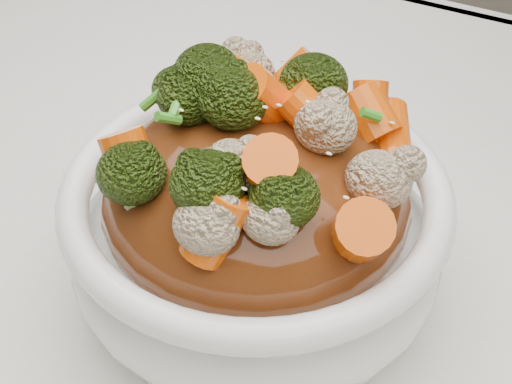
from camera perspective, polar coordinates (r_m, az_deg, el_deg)
The scene contains 8 objects.
tablecloth at distance 0.43m, azimuth 1.63°, elevation -9.73°, with size 1.20×0.80×0.04m, color white.
bowl at distance 0.39m, azimuth -0.00°, elevation -3.36°, with size 0.20×0.20×0.08m, color white, non-canonical shape.
sauce_base at distance 0.38m, azimuth -0.00°, elevation -0.33°, with size 0.16×0.16×0.09m, color #57270F.
carrots at distance 0.34m, azimuth -0.00°, elevation 7.15°, with size 0.16×0.16×0.05m, color #EE5807, non-canonical shape.
broccoli at distance 0.34m, azimuth -0.00°, elevation 7.02°, with size 0.16×0.16×0.04m, color black, non-canonical shape.
cauliflower at distance 0.34m, azimuth -0.00°, elevation 6.76°, with size 0.16×0.16×0.03m, color #CCB28B, non-canonical shape.
scallions at distance 0.34m, azimuth -0.00°, elevation 7.29°, with size 0.12×0.12×0.02m, color #3C9522, non-canonical shape.
sesame_seeds at distance 0.34m, azimuth -0.00°, elevation 7.29°, with size 0.15×0.15×0.01m, color beige, non-canonical shape.
Camera 1 is at (0.12, -0.25, 1.07)m, focal length 50.00 mm.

